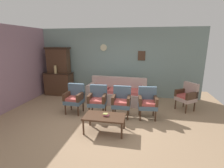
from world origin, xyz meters
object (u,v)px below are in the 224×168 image
Objects in this scene: floral_couch at (117,94)px; armchair_row_middle at (121,100)px; side_cabinet at (59,84)px; vase_on_cabinet at (55,69)px; wingback_chair_by_fireplace at (187,95)px; armchair_near_couch_end at (98,99)px; book_stack_on_table at (106,115)px; armchair_by_doorway at (75,97)px; coffee_table at (104,118)px; armchair_near_cabinet at (147,101)px.

armchair_row_middle is (0.32, -1.16, 0.17)m from floral_couch.
vase_on_cabinet is (-0.01, -0.19, 0.63)m from side_cabinet.
wingback_chair_by_fireplace is at bearing -6.68° from floral_couch.
vase_on_cabinet is 0.37× the size of armchair_near_couch_end.
armchair_near_couch_end is at bearing 116.39° from book_stack_on_table.
side_cabinet is at bearing 85.82° from vase_on_cabinet.
floral_couch and armchair_by_doorway have the same top height.
side_cabinet is at bearing 130.54° from armchair_by_doorway.
armchair_near_couch_end is (0.75, -0.02, 0.00)m from armchair_by_doorway.
side_cabinet is 1.28× the size of armchair_row_middle.
armchair_near_couch_end reaches higher than coffee_table.
side_cabinet reaches higher than armchair_near_couch_end.
armchair_near_couch_end and wingback_chair_by_fireplace have the same top height.
vase_on_cabinet reaches higher than book_stack_on_table.
coffee_table is (1.19, -0.97, -0.12)m from armchair_by_doorway.
side_cabinet is 0.66m from vase_on_cabinet.
floral_couch and armchair_near_cabinet have the same top height.
coffee_table is at bearing -39.21° from armchair_by_doorway.
side_cabinet is 1.28× the size of armchair_by_doorway.
book_stack_on_table is at bearing -44.80° from side_cabinet.
armchair_by_doorway is at bearing -134.97° from floral_couch.
wingback_chair_by_fireplace is at bearing 38.93° from coffee_table.
armchair_near_cabinet is at bearing 45.30° from book_stack_on_table.
floral_couch and armchair_row_middle have the same top height.
vase_on_cabinet reaches higher than armchair_near_cabinet.
vase_on_cabinet is at bearing 173.35° from wingback_chair_by_fireplace.
armchair_by_doorway is 1.00× the size of armchair_row_middle.
side_cabinet is 1.28× the size of wingback_chair_by_fireplace.
armchair_row_middle is at bearing -0.39° from armchair_by_doorway.
book_stack_on_table is (2.62, -2.60, -0.02)m from side_cabinet.
armchair_near_cabinet reaches higher than book_stack_on_table.
side_cabinet is 4.94m from wingback_chair_by_fireplace.
vase_on_cabinet is 0.37× the size of armchair_row_middle.
vase_on_cabinet is 3.29m from armchair_row_middle.
armchair_row_middle is (2.89, -1.46, -0.60)m from vase_on_cabinet.
book_stack_on_table is (0.07, -2.12, 0.13)m from floral_couch.
vase_on_cabinet is 0.37× the size of armchair_near_cabinet.
coffee_table is at bearing -106.52° from armchair_row_middle.
vase_on_cabinet is 0.16× the size of floral_couch.
armchair_near_couch_end is at bearing -108.95° from floral_couch.
armchair_near_cabinet is at bearing 4.45° from armchair_row_middle.
book_stack_on_table is (-0.25, -0.95, -0.05)m from armchair_row_middle.
armchair_row_middle is at bearing -74.53° from floral_couch.
wingback_chair_by_fireplace is at bearing 33.52° from armchair_near_cabinet.
armchair_near_couch_end is (2.15, -1.65, 0.03)m from side_cabinet.
side_cabinet reaches higher than armchair_near_cabinet.
vase_on_cabinet reaches higher than coffee_table.
floral_couch is at bearing 45.03° from armchair_by_doorway.
armchair_by_doorway is 6.20× the size of book_stack_on_table.
vase_on_cabinet is 0.37× the size of armchair_by_doorway.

